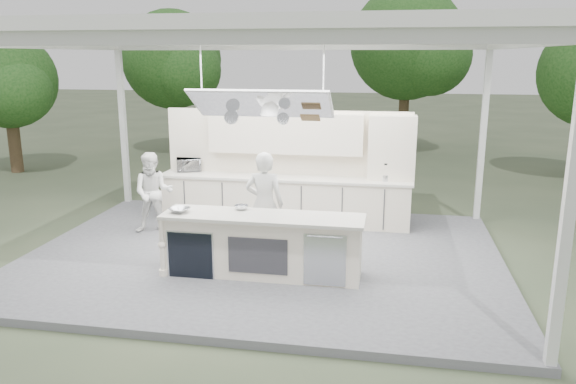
% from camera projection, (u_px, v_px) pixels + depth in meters
% --- Properties ---
extents(ground, '(90.00, 90.00, 0.00)m').
position_uv_depth(ground, '(264.00, 260.00, 9.68)').
color(ground, '#4E583C').
rests_on(ground, ground).
extents(stage_deck, '(8.00, 6.00, 0.12)m').
position_uv_depth(stage_deck, '(264.00, 257.00, 9.66)').
color(stage_deck, slate).
rests_on(stage_deck, ground).
extents(tent, '(8.20, 6.20, 3.86)m').
position_uv_depth(tent, '(261.00, 37.00, 8.78)').
color(tent, white).
rests_on(tent, ground).
extents(demo_island, '(3.10, 0.79, 0.95)m').
position_uv_depth(demo_island, '(262.00, 245.00, 8.63)').
color(demo_island, '#F4E8CF').
rests_on(demo_island, stage_deck).
extents(back_counter, '(5.08, 0.72, 0.95)m').
position_uv_depth(back_counter, '(284.00, 199.00, 11.35)').
color(back_counter, '#F4E8CF').
rests_on(back_counter, stage_deck).
extents(back_wall_unit, '(5.05, 0.48, 2.25)m').
position_uv_depth(back_wall_unit, '(308.00, 151.00, 11.25)').
color(back_wall_unit, '#F4E8CF').
rests_on(back_wall_unit, stage_deck).
extents(tree_cluster, '(19.55, 9.40, 5.85)m').
position_uv_depth(tree_cluster, '(324.00, 60.00, 18.26)').
color(tree_cluster, brown).
rests_on(tree_cluster, ground).
extents(head_chef, '(0.65, 0.43, 1.78)m').
position_uv_depth(head_chef, '(264.00, 204.00, 9.39)').
color(head_chef, silver).
rests_on(head_chef, stage_deck).
extents(sous_chef, '(0.88, 0.77, 1.55)m').
position_uv_depth(sous_chef, '(153.00, 193.00, 10.65)').
color(sous_chef, white).
rests_on(sous_chef, stage_deck).
extents(toaster_oven, '(0.59, 0.51, 0.28)m').
position_uv_depth(toaster_oven, '(189.00, 165.00, 11.74)').
color(toaster_oven, '#AEB0B5').
rests_on(toaster_oven, back_counter).
extents(bowl_large, '(0.38, 0.38, 0.07)m').
position_uv_depth(bowl_large, '(180.00, 210.00, 8.67)').
color(bowl_large, silver).
rests_on(bowl_large, demo_island).
extents(bowl_small, '(0.29, 0.29, 0.07)m').
position_uv_depth(bowl_small, '(241.00, 207.00, 8.83)').
color(bowl_small, silver).
rests_on(bowl_small, demo_island).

